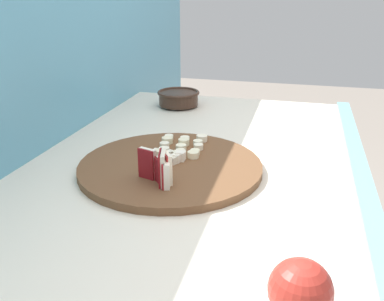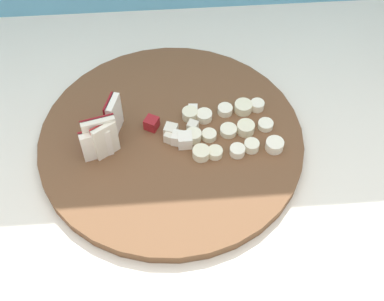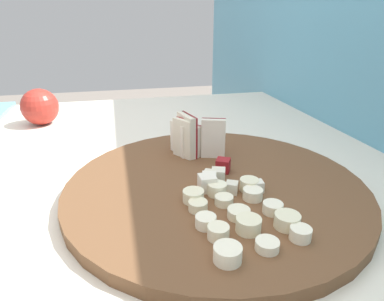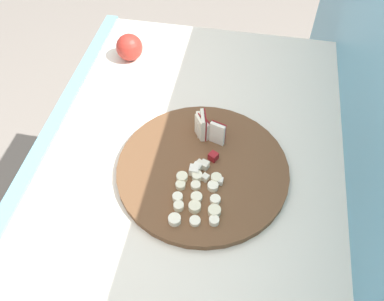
{
  "view_description": "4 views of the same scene",
  "coord_description": "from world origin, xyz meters",
  "px_view_note": "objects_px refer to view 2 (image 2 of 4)",
  "views": [
    {
      "loc": [
        -0.87,
        -0.22,
        1.28
      ],
      "look_at": [
        -0.0,
        0.01,
        0.92
      ],
      "focal_mm": 39.51,
      "sensor_mm": 36.0,
      "label": 1
    },
    {
      "loc": [
        -0.05,
        -0.46,
        1.52
      ],
      "look_at": [
        -0.01,
        0.02,
        0.91
      ],
      "focal_mm": 48.0,
      "sensor_mm": 36.0,
      "label": 2
    },
    {
      "loc": [
        0.35,
        -0.08,
        1.12
      ],
      "look_at": [
        -0.09,
        0.03,
        0.93
      ],
      "focal_mm": 31.15,
      "sensor_mm": 36.0,
      "label": 3
    },
    {
      "loc": [
        0.53,
        0.13,
        1.67
      ],
      "look_at": [
        -0.08,
        0.01,
        0.92
      ],
      "focal_mm": 37.77,
      "sensor_mm": 36.0,
      "label": 4
    }
  ],
  "objects_px": {
    "apple_dice_pile": "(175,131)",
    "banana_slice_rows": "(230,130)",
    "apple_wedge_fan": "(103,134)",
    "cutting_board": "(171,140)"
  },
  "relations": [
    {
      "from": "apple_wedge_fan",
      "to": "cutting_board",
      "type": "bearing_deg",
      "value": 6.57
    },
    {
      "from": "apple_dice_pile",
      "to": "banana_slice_rows",
      "type": "relative_size",
      "value": 0.59
    },
    {
      "from": "apple_wedge_fan",
      "to": "apple_dice_pile",
      "type": "bearing_deg",
      "value": 7.12
    },
    {
      "from": "apple_wedge_fan",
      "to": "banana_slice_rows",
      "type": "relative_size",
      "value": 0.55
    },
    {
      "from": "apple_dice_pile",
      "to": "banana_slice_rows",
      "type": "height_order",
      "value": "apple_dice_pile"
    },
    {
      "from": "cutting_board",
      "to": "banana_slice_rows",
      "type": "height_order",
      "value": "banana_slice_rows"
    },
    {
      "from": "cutting_board",
      "to": "apple_wedge_fan",
      "type": "height_order",
      "value": "apple_wedge_fan"
    },
    {
      "from": "apple_wedge_fan",
      "to": "apple_dice_pile",
      "type": "distance_m",
      "value": 0.11
    },
    {
      "from": "banana_slice_rows",
      "to": "apple_dice_pile",
      "type": "bearing_deg",
      "value": 179.51
    },
    {
      "from": "banana_slice_rows",
      "to": "cutting_board",
      "type": "bearing_deg",
      "value": -179.27
    }
  ]
}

